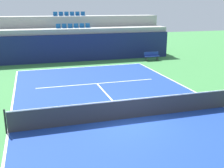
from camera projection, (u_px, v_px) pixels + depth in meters
ground_plane at (128, 119)px, 13.17m from camera, size 80.00×80.00×0.00m
court_surface at (128, 118)px, 13.17m from camera, size 11.00×24.00×0.01m
baseline_far at (82, 67)px, 24.18m from camera, size 11.00×0.10×0.00m
sideline_left at (8, 133)px, 11.67m from camera, size 0.10×24.00×0.00m
sideline_right at (224, 107)px, 14.67m from camera, size 0.10×24.00×0.00m
service_line_far at (97, 83)px, 19.07m from camera, size 8.26×0.10×0.00m
centre_service_line at (110, 98)px, 16.12m from camera, size 0.10×6.40×0.00m
back_wall at (76, 48)px, 26.39m from camera, size 19.15×0.30×2.60m
stands_tier_lower at (74, 44)px, 27.56m from camera, size 19.15×2.40×3.09m
stands_tier_upper at (70, 36)px, 29.62m from camera, size 19.15×2.40×4.18m
seating_row_lower at (73, 27)px, 27.19m from camera, size 3.38×0.44×0.44m
seating_row_upper at (69, 15)px, 29.10m from camera, size 3.38×0.44×0.44m
tennis_net at (128, 109)px, 13.03m from camera, size 11.08×0.08×1.07m
player_bench at (152, 55)px, 26.97m from camera, size 1.50×0.40×0.85m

